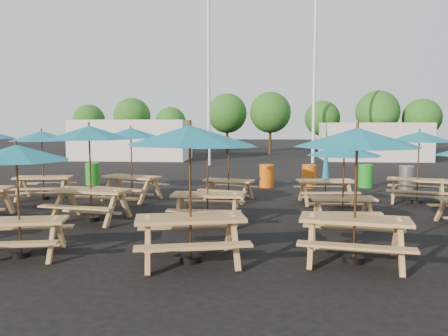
# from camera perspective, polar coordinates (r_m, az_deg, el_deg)

# --- Properties ---
(ground) EXTENTS (120.00, 120.00, 0.00)m
(ground) POSITION_cam_1_polar(r_m,az_deg,el_deg) (12.74, -0.58, -5.61)
(ground) COLOR black
(ground) RESTS_ON ground
(picnic_unit_2) EXTENTS (2.40, 2.40, 2.30)m
(picnic_unit_2) POSITION_cam_1_polar(r_m,az_deg,el_deg) (15.65, -22.72, 3.43)
(picnic_unit_2) COLOR tan
(picnic_unit_2) RESTS_ON ground
(picnic_unit_3) EXTENTS (2.32, 2.32, 2.15)m
(picnic_unit_3) POSITION_cam_1_polar(r_m,az_deg,el_deg) (8.99, -25.48, 1.06)
(picnic_unit_3) COLOR tan
(picnic_unit_3) RESTS_ON ground
(picnic_unit_4) EXTENTS (2.63, 2.63, 2.50)m
(picnic_unit_4) POSITION_cam_1_polar(r_m,az_deg,el_deg) (11.69, -17.19, 3.80)
(picnic_unit_4) COLOR tan
(picnic_unit_4) RESTS_ON ground
(picnic_unit_5) EXTENTS (2.81, 2.81, 2.41)m
(picnic_unit_5) POSITION_cam_1_polar(r_m,az_deg,el_deg) (14.61, -12.06, 3.98)
(picnic_unit_5) COLOR tan
(picnic_unit_5) RESTS_ON ground
(picnic_unit_6) EXTENTS (2.77, 2.77, 2.52)m
(picnic_unit_6) POSITION_cam_1_polar(r_m,az_deg,el_deg) (7.82, -4.48, 3.30)
(picnic_unit_6) COLOR tan
(picnic_unit_6) RESTS_ON ground
(picnic_unit_7) EXTENTS (2.14, 2.14, 2.29)m
(picnic_unit_7) POSITION_cam_1_polar(r_m,az_deg,el_deg) (10.90, -2.18, 2.97)
(picnic_unit_7) COLOR tan
(picnic_unit_7) RESTS_ON ground
(picnic_unit_8) EXTENTS (2.36, 2.36, 2.08)m
(picnic_unit_8) POSITION_cam_1_polar(r_m,az_deg,el_deg) (14.22, 0.62, 2.90)
(picnic_unit_8) COLOR tan
(picnic_unit_8) RESTS_ON ground
(picnic_unit_9) EXTENTS (2.61, 2.61, 2.47)m
(picnic_unit_9) POSITION_cam_1_polar(r_m,az_deg,el_deg) (8.11, 16.98, 2.89)
(picnic_unit_9) COLOR tan
(picnic_unit_9) RESTS_ON ground
(picnic_unit_10) EXTENTS (1.95, 1.95, 2.03)m
(picnic_unit_10) POSITION_cam_1_polar(r_m,az_deg,el_deg) (11.25, 15.41, 1.73)
(picnic_unit_10) COLOR tan
(picnic_unit_10) RESTS_ON ground
(picnic_unit_11) EXTENTS (1.92, 1.72, 2.26)m
(picnic_unit_11) POSITION_cam_1_polar(r_m,az_deg,el_deg) (14.10, 13.14, -0.83)
(picnic_unit_11) COLOR tan
(picnic_unit_11) RESTS_ON ground
(picnic_unit_14) EXTENTS (2.65, 2.65, 2.30)m
(picnic_unit_14) POSITION_cam_1_polar(r_m,az_deg,el_deg) (15.08, 24.15, 3.30)
(picnic_unit_14) COLOR tan
(picnic_unit_14) RESTS_ON ground
(waste_bin_0) EXTENTS (0.57, 0.57, 0.91)m
(waste_bin_0) POSITION_cam_1_polar(r_m,az_deg,el_deg) (18.84, -16.79, -0.75)
(waste_bin_0) COLOR #1A9120
(waste_bin_0) RESTS_ON ground
(waste_bin_1) EXTENTS (0.57, 0.57, 0.91)m
(waste_bin_1) POSITION_cam_1_polar(r_m,az_deg,el_deg) (17.42, 5.58, -1.04)
(waste_bin_1) COLOR #D05C0C
(waste_bin_1) RESTS_ON ground
(waste_bin_2) EXTENTS (0.57, 0.57, 0.91)m
(waste_bin_2) POSITION_cam_1_polar(r_m,az_deg,el_deg) (17.60, 11.07, -1.05)
(waste_bin_2) COLOR #D05C0C
(waste_bin_2) RESTS_ON ground
(waste_bin_3) EXTENTS (0.57, 0.57, 0.91)m
(waste_bin_3) POSITION_cam_1_polar(r_m,az_deg,el_deg) (18.19, 18.00, -1.01)
(waste_bin_3) COLOR #1A9120
(waste_bin_3) RESTS_ON ground
(waste_bin_4) EXTENTS (0.57, 0.57, 0.91)m
(waste_bin_4) POSITION_cam_1_polar(r_m,az_deg,el_deg) (18.16, 22.74, -1.19)
(waste_bin_4) COLOR gray
(waste_bin_4) RESTS_ON ground
(mast_0) EXTENTS (0.20, 0.20, 12.00)m
(mast_0) POSITION_cam_1_polar(r_m,az_deg,el_deg) (26.86, -2.00, 13.23)
(mast_0) COLOR silver
(mast_0) RESTS_ON ground
(mast_1) EXTENTS (0.20, 0.20, 12.00)m
(mast_1) POSITION_cam_1_polar(r_m,az_deg,el_deg) (28.84, 11.76, 12.60)
(mast_1) COLOR silver
(mast_1) RESTS_ON ground
(event_tent_0) EXTENTS (8.00, 4.00, 2.80)m
(event_tent_0) POSITION_cam_1_polar(r_m,az_deg,el_deg) (31.82, -11.90, 3.65)
(event_tent_0) COLOR silver
(event_tent_0) RESTS_ON ground
(event_tent_1) EXTENTS (7.00, 4.00, 2.60)m
(event_tent_1) POSITION_cam_1_polar(r_m,az_deg,el_deg) (32.41, 18.89, 3.32)
(event_tent_1) COLOR silver
(event_tent_1) RESTS_ON ground
(tree_0) EXTENTS (2.80, 2.80, 4.24)m
(tree_0) POSITION_cam_1_polar(r_m,az_deg,el_deg) (40.66, -17.22, 5.96)
(tree_0) COLOR #382314
(tree_0) RESTS_ON ground
(tree_1) EXTENTS (3.11, 3.11, 4.72)m
(tree_1) POSITION_cam_1_polar(r_m,az_deg,el_deg) (37.96, -11.90, 6.61)
(tree_1) COLOR #382314
(tree_1) RESTS_ON ground
(tree_2) EXTENTS (2.59, 2.59, 3.93)m
(tree_2) POSITION_cam_1_polar(r_m,az_deg,el_deg) (36.88, -6.97, 5.91)
(tree_2) COLOR #382314
(tree_2) RESTS_ON ground
(tree_3) EXTENTS (3.36, 3.36, 5.09)m
(tree_3) POSITION_cam_1_polar(r_m,az_deg,el_deg) (37.28, 0.40, 7.15)
(tree_3) COLOR #382314
(tree_3) RESTS_ON ground
(tree_4) EXTENTS (3.41, 3.41, 5.17)m
(tree_4) POSITION_cam_1_polar(r_m,az_deg,el_deg) (36.71, 6.08, 7.22)
(tree_4) COLOR #382314
(tree_4) RESTS_ON ground
(tree_5) EXTENTS (2.94, 2.94, 4.45)m
(tree_5) POSITION_cam_1_polar(r_m,az_deg,el_deg) (37.45, 12.73, 6.34)
(tree_5) COLOR #382314
(tree_5) RESTS_ON ground
(tree_6) EXTENTS (3.38, 3.38, 5.13)m
(tree_6) POSITION_cam_1_polar(r_m,az_deg,el_deg) (36.48, 19.42, 6.88)
(tree_6) COLOR #382314
(tree_6) RESTS_ON ground
(tree_7) EXTENTS (2.95, 2.95, 4.48)m
(tree_7) POSITION_cam_1_polar(r_m,az_deg,el_deg) (37.48, 24.44, 5.99)
(tree_7) COLOR #382314
(tree_7) RESTS_ON ground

